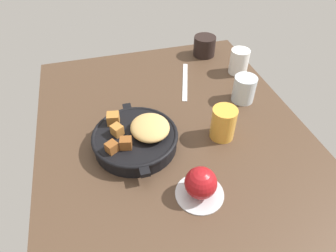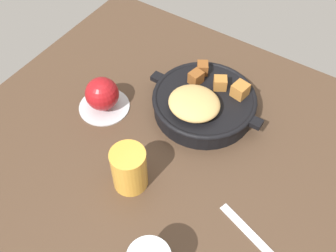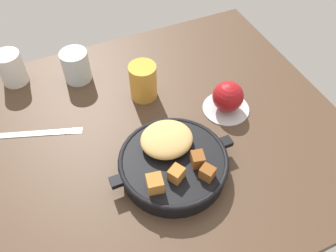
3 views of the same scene
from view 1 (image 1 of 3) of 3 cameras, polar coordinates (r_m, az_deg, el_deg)
ground_plane at (r=87.03cm, az=0.95°, el=-1.43°), size 96.37×76.84×2.40cm
cast_iron_skillet at (r=80.18cm, az=-6.07°, el=-2.20°), size 27.52×23.21×7.80cm
saucer_plate at (r=72.12cm, az=6.04°, el=-12.74°), size 11.60×11.60×0.60cm
red_apple at (r=68.82cm, az=6.29°, el=-10.82°), size 7.54×7.54×7.54cm
butter_knife at (r=105.86cm, az=3.30°, el=8.65°), size 22.31×8.78×0.36cm
coffee_mug_dark at (r=120.83cm, az=7.02°, el=15.02°), size 8.44×8.44×7.55cm
juice_glass_amber at (r=82.80cm, az=10.59°, el=0.52°), size 6.86×6.86×9.49cm
water_glass_short at (r=97.80cm, az=14.42°, el=6.91°), size 7.13×7.13×8.48cm
white_creamer_pitcher at (r=111.47cm, az=13.50°, el=11.98°), size 6.65×6.65×8.86cm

